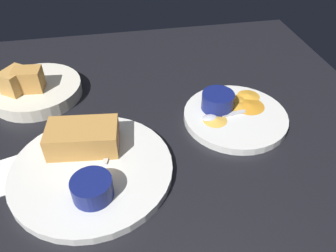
# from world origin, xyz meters

# --- Properties ---
(ground_plane) EXTENTS (1.10, 1.10, 0.03)m
(ground_plane) POSITION_xyz_m (0.00, 0.00, -0.01)
(ground_plane) COLOR black
(plate_sandwich_main) EXTENTS (0.29, 0.29, 0.02)m
(plate_sandwich_main) POSITION_xyz_m (-0.09, -0.04, 0.01)
(plate_sandwich_main) COLOR white
(plate_sandwich_main) RESTS_ON ground_plane
(sandwich_half_near) EXTENTS (0.14, 0.09, 0.05)m
(sandwich_half_near) POSITION_xyz_m (-0.10, 0.02, 0.04)
(sandwich_half_near) COLOR #C68C42
(sandwich_half_near) RESTS_ON plate_sandwich_main
(ramekin_dark_sauce) EXTENTS (0.07, 0.07, 0.04)m
(ramekin_dark_sauce) POSITION_xyz_m (-0.08, -0.10, 0.04)
(ramekin_dark_sauce) COLOR navy
(ramekin_dark_sauce) RESTS_ON plate_sandwich_main
(spoon_by_dark_ramekin) EXTENTS (0.04, 0.10, 0.01)m
(spoon_by_dark_ramekin) POSITION_xyz_m (-0.07, -0.05, 0.02)
(spoon_by_dark_ramekin) COLOR silver
(spoon_by_dark_ramekin) RESTS_ON plate_sandwich_main
(plate_chips_companion) EXTENTS (0.22, 0.22, 0.02)m
(plate_chips_companion) POSITION_xyz_m (0.22, 0.06, 0.01)
(plate_chips_companion) COLOR white
(plate_chips_companion) RESTS_ON ground_plane
(ramekin_light_gravy) EXTENTS (0.07, 0.07, 0.04)m
(ramekin_light_gravy) POSITION_xyz_m (0.19, 0.09, 0.04)
(ramekin_light_gravy) COLOR navy
(ramekin_light_gravy) RESTS_ON plate_chips_companion
(spoon_by_gravy_ramekin) EXTENTS (0.10, 0.03, 0.01)m
(spoon_by_gravy_ramekin) POSITION_xyz_m (0.17, 0.06, 0.02)
(spoon_by_gravy_ramekin) COLOR silver
(spoon_by_gravy_ramekin) RESTS_ON plate_chips_companion
(plantain_chip_scatter) EXTENTS (0.17, 0.13, 0.01)m
(plantain_chip_scatter) POSITION_xyz_m (0.23, 0.09, 0.02)
(plantain_chip_scatter) COLOR orange
(plantain_chip_scatter) RESTS_ON plate_chips_companion
(bread_basket_rear) EXTENTS (0.21, 0.21, 0.08)m
(bread_basket_rear) POSITION_xyz_m (-0.21, 0.23, 0.02)
(bread_basket_rear) COLOR silver
(bread_basket_rear) RESTS_ON ground_plane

